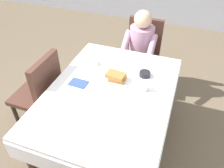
{
  "coord_description": "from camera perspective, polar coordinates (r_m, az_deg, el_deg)",
  "views": [
    {
      "loc": [
        0.54,
        -1.43,
        2.08
      ],
      "look_at": [
        0.01,
        0.05,
        0.79
      ],
      "focal_mm": 36.03,
      "sensor_mm": 36.0,
      "label": 1
    }
  ],
  "objects": [
    {
      "name": "ground_plane",
      "position": [
        2.58,
        -0.52,
        -14.39
      ],
      "size": [
        14.0,
        14.0,
        0.0
      ],
      "primitive_type": "plane",
      "color": "brown"
    },
    {
      "name": "chair_diner",
      "position": [
        3.07,
        7.72,
        8.58
      ],
      "size": [
        0.44,
        0.45,
        0.93
      ],
      "rotation": [
        0.0,
        0.0,
        3.14
      ],
      "color": "#4C2D23",
      "rests_on": "ground"
    },
    {
      "name": "fork_left_of_plate",
      "position": [
        2.19,
        -3.67,
        1.6
      ],
      "size": [
        0.03,
        0.18,
        0.0
      ],
      "primitive_type": "cube",
      "rotation": [
        0.0,
        0.0,
        1.51
      ],
      "color": "silver",
      "rests_on": "dining_table_main"
    },
    {
      "name": "spoon_near_edge",
      "position": [
        1.93,
        -0.51,
        -4.33
      ],
      "size": [
        0.15,
        0.02,
        0.0
      ],
      "primitive_type": "cube",
      "rotation": [
        0.0,
        0.0,
        0.05
      ],
      "color": "silver",
      "rests_on": "dining_table_main"
    },
    {
      "name": "syrup_pitcher",
      "position": [
        2.35,
        -3.68,
        5.53
      ],
      "size": [
        0.08,
        0.08,
        0.07
      ],
      "color": "silver",
      "rests_on": "dining_table_main"
    },
    {
      "name": "breakfast_stack",
      "position": [
        2.12,
        1.13,
        1.87
      ],
      "size": [
        0.19,
        0.14,
        0.07
      ],
      "color": "#A36B33",
      "rests_on": "plate_breakfast"
    },
    {
      "name": "plate_breakfast",
      "position": [
        2.14,
        1.22,
        0.97
      ],
      "size": [
        0.28,
        0.28,
        0.02
      ],
      "primitive_type": "cylinder",
      "color": "white",
      "rests_on": "dining_table_main"
    },
    {
      "name": "dining_table_main",
      "position": [
        2.09,
        -0.62,
        -3.75
      ],
      "size": [
        1.12,
        1.52,
        0.74
      ],
      "color": "white",
      "rests_on": "ground"
    },
    {
      "name": "chair_left_side",
      "position": [
        2.48,
        -17.52,
        -1.49
      ],
      "size": [
        0.45,
        0.44,
        0.93
      ],
      "rotation": [
        0.0,
        0.0,
        1.57
      ],
      "color": "#4C2D23",
      "rests_on": "ground"
    },
    {
      "name": "cup_coffee",
      "position": [
        2.04,
        8.14,
        -0.53
      ],
      "size": [
        0.11,
        0.08,
        0.08
      ],
      "color": "white",
      "rests_on": "dining_table_main"
    },
    {
      "name": "diner_person",
      "position": [
        2.87,
        7.2,
        9.49
      ],
      "size": [
        0.4,
        0.43,
        1.12
      ],
      "rotation": [
        0.0,
        0.0,
        3.14
      ],
      "color": "#B2849E",
      "rests_on": "ground"
    },
    {
      "name": "bowl_butter",
      "position": [
        2.22,
        8.32,
        2.53
      ],
      "size": [
        0.11,
        0.11,
        0.04
      ],
      "primitive_type": "cylinder",
      "color": "black",
      "rests_on": "dining_table_main"
    },
    {
      "name": "knife_right_of_plate",
      "position": [
        2.09,
        5.96,
        -0.57
      ],
      "size": [
        0.02,
        0.2,
        0.0
      ],
      "primitive_type": "cube",
      "rotation": [
        0.0,
        0.0,
        1.53
      ],
      "color": "silver",
      "rests_on": "dining_table_main"
    },
    {
      "name": "napkin_folded",
      "position": [
        2.14,
        -8.53,
        0.23
      ],
      "size": [
        0.17,
        0.13,
        0.01
      ],
      "primitive_type": "cube",
      "rotation": [
        0.0,
        0.0,
        -0.04
      ],
      "color": "#334C7F",
      "rests_on": "dining_table_main"
    }
  ]
}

